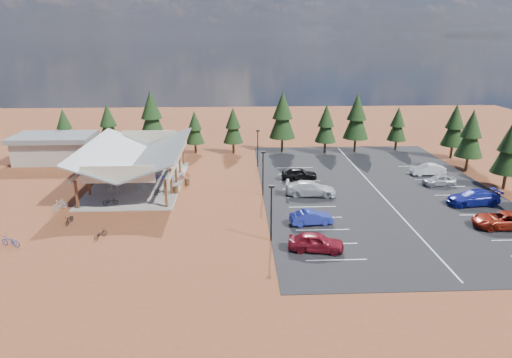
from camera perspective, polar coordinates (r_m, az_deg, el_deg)
name	(u,v)px	position (r m, az deg, el deg)	size (l,w,h in m)	color
ground	(218,202)	(49.98, -4.74, -2.90)	(140.00, 140.00, 0.00)	brown
asphalt_lot	(377,191)	(55.28, 14.91, -1.40)	(27.00, 44.00, 0.04)	black
concrete_pad	(139,183)	(57.80, -14.46, -0.51)	(10.60, 18.60, 0.10)	gray
bike_pavilion	(136,153)	(56.79, -14.74, 3.11)	(11.65, 19.40, 4.97)	maroon
outbuilding	(54,148)	(71.51, -23.90, 3.59)	(11.00, 7.00, 3.90)	#ADA593
lamp_post_0	(271,209)	(39.65, 1.92, -3.78)	(0.50, 0.25, 5.14)	black
lamp_post_1	(263,170)	(50.99, 0.88, 1.10)	(0.50, 0.25, 5.14)	black
lamp_post_2	(258,146)	(62.58, 0.22, 4.20)	(0.50, 0.25, 5.14)	black
trash_bin_0	(176,190)	(53.04, -10.01, -1.38)	(0.60, 0.60, 0.90)	#50341C
trash_bin_1	(187,182)	(55.89, -8.61, -0.33)	(0.60, 0.60, 0.90)	#50341C
pine_0	(64,126)	(75.49, -22.84, 6.09)	(2.97, 2.97, 6.91)	#382314
pine_1	(108,123)	(72.67, -17.99, 6.62)	(3.32, 3.32, 7.74)	#382314
pine_2	(152,115)	(71.42, -12.92, 7.80)	(4.13, 4.13, 9.63)	#382314
pine_3	(195,128)	(70.32, -7.66, 6.38)	(2.82, 2.82, 6.57)	#382314
pine_4	(233,126)	(69.64, -2.88, 6.68)	(3.05, 3.05, 7.11)	#382314
pine_5	(283,115)	(70.35, 3.34, 7.95)	(4.04, 4.04, 9.40)	#382314
pine_6	(326,124)	(70.37, 8.74, 6.84)	(3.24, 3.24, 7.56)	#382314
pine_7	(357,117)	(71.86, 12.47, 7.62)	(3.91, 3.91, 9.10)	#382314
pine_8	(398,124)	(74.74, 17.29, 6.58)	(2.97, 2.97, 6.93)	#382314
pine_11	(510,147)	(60.21, 29.18, 3.47)	(3.56, 3.56, 8.29)	#382314
pine_12	(471,134)	(66.35, 25.28, 5.13)	(3.56, 3.56, 8.30)	#382314
pine_13	(455,125)	(72.55, 23.59, 6.16)	(3.46, 3.46, 8.07)	#382314
bike_0	(110,201)	(51.03, -17.77, -2.66)	(0.54, 1.55, 0.81)	black
bike_1	(114,189)	(54.43, -17.32, -1.26)	(0.48, 1.69, 1.02)	#9FA1A8
bike_2	(122,175)	(59.77, -16.36, 0.45)	(0.63, 1.81, 0.95)	navy
bike_3	(136,169)	(62.05, -14.82, 1.27)	(0.52, 1.83, 1.10)	maroon
bike_4	(161,192)	(52.73, -11.84, -1.54)	(0.54, 1.53, 0.81)	black
bike_5	(140,187)	(54.80, -14.28, -0.92)	(0.43, 1.52, 0.92)	#9D9FA6
bike_6	(159,177)	(58.07, -12.05, 0.27)	(0.60, 1.72, 0.90)	#182297
bike_7	(165,167)	(62.22, -11.35, 1.45)	(0.42, 1.47, 0.88)	maroon
bike_8	(69,219)	(47.58, -22.28, -4.71)	(0.60, 1.71, 0.90)	black
bike_9	(60,205)	(51.68, -23.34, -2.98)	(0.52, 1.84, 1.11)	#9C9EA4
bike_10	(10,241)	(44.80, -28.35, -6.86)	(0.65, 1.86, 0.98)	#1F3495
bike_12	(100,234)	(43.38, -18.90, -6.52)	(0.54, 1.53, 0.81)	black
bike_15	(184,176)	(58.05, -8.95, 0.41)	(0.49, 1.75, 1.05)	maroon
car_0	(316,242)	(38.91, 7.50, -7.80)	(1.87, 4.65, 1.58)	maroon
car_1	(311,217)	(44.12, 6.93, -4.80)	(1.44, 4.14, 1.36)	#232F9B
car_3	(311,188)	(51.88, 6.85, -1.18)	(2.30, 5.66, 1.64)	silver
car_4	(299,174)	(57.49, 5.43, 0.66)	(1.78, 4.43, 1.51)	black
car_6	(503,220)	(48.89, 28.47, -4.53)	(2.53, 5.49, 1.53)	#A02311
car_7	(473,197)	(53.95, 25.51, -2.10)	(2.27, 5.58, 1.62)	navy
car_8	(439,180)	(59.27, 21.89, -0.13)	(1.58, 3.92, 1.34)	#A7A9B0
car_9	(428,169)	(63.25, 20.65, 1.12)	(1.53, 4.38, 1.44)	white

